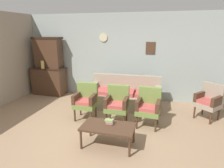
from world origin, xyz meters
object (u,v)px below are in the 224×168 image
Objects in this scene: armchair_near_cabinet at (86,100)px; floor_vase_by_wall at (218,99)px; side_cabinet at (49,81)px; floral_couch at (125,96)px; book_stack_on_table at (109,122)px; armchair_row_middle at (117,103)px; vase_on_cabinet at (43,65)px; armchair_near_couch_end at (148,106)px; wingback_chair_by_fireplace at (209,100)px; coffee_table at (108,128)px.

armchair_near_cabinet is 3.64m from floor_vase_by_wall.
side_cabinet is 2.84m from floral_couch.
book_stack_on_table is (0.10, -1.97, 0.14)m from floral_couch.
side_cabinet is 1.75× the size of floor_vase_by_wall.
side_cabinet reaches higher than armchair_row_middle.
armchair_row_middle is (2.89, -1.35, -0.57)m from vase_on_cabinet.
side_cabinet is at bearing 156.74° from armchair_near_couch_end.
floral_couch is at bearing 91.11° from armchair_row_middle.
floral_couch is 1.27m from armchair_near_couch_end.
vase_on_cabinet is 3.90m from armchair_near_couch_end.
book_stack_on_table is (-0.66, -0.96, -0.03)m from armchair_near_couch_end.
armchair_row_middle is at bearing 94.60° from book_stack_on_table.
armchair_near_cabinet and armchair_row_middle have the same top height.
side_cabinet is 5.34m from floor_vase_by_wall.
armchair_row_middle reaches higher than floor_vase_by_wall.
wingback_chair_by_fireplace is 2.71m from book_stack_on_table.
wingback_chair_by_fireplace is 5.40× the size of book_stack_on_table.
floral_couch is 2.04m from coffee_table.
side_cabinet reaches higher than armchair_near_couch_end.
armchair_row_middle and wingback_chair_by_fireplace have the same top height.
coffee_table is 6.00× the size of book_stack_on_table.
wingback_chair_by_fireplace is 0.77m from floor_vase_by_wall.
armchair_near_cabinet is 1.00× the size of armchair_row_middle.
armchair_near_couch_end is 1.36× the size of floor_vase_by_wall.
armchair_near_couch_end is (0.74, 0.01, 0.00)m from armchair_row_middle.
wingback_chair_by_fireplace is at bearing 14.44° from armchair_near_cabinet.
armchair_near_couch_end is (3.55, -1.52, 0.03)m from side_cabinet.
coffee_table is (0.09, -2.04, 0.05)m from floral_couch.
side_cabinet is 0.56× the size of floral_couch.
vase_on_cabinet is (-0.08, -0.18, 0.60)m from side_cabinet.
floor_vase_by_wall is at bearing 60.30° from wingback_chair_by_fireplace.
coffee_table is at bearing -49.54° from armchair_near_cabinet.
coffee_table is 3.47m from floor_vase_by_wall.
vase_on_cabinet is at bearing 154.89° from armchair_row_middle.
side_cabinet reaches higher than book_stack_on_table.
floor_vase_by_wall is at bearing 44.90° from coffee_table.
armchair_near_couch_end and wingback_chair_by_fireplace have the same top height.
armchair_near_couch_end is at bearing -141.58° from floor_vase_by_wall.
wingback_chair_by_fireplace is (1.42, 0.77, 0.00)m from armchair_near_couch_end.
wingback_chair_by_fireplace is at bearing -119.70° from floor_vase_by_wall.
coffee_table is 1.51× the size of floor_vase_by_wall.
armchair_near_couch_end is 1.62m from wingback_chair_by_fireplace.
coffee_table is at bearing -93.71° from book_stack_on_table.
side_cabinet is 0.63m from vase_on_cabinet.
armchair_near_cabinet reaches higher than floor_vase_by_wall.
armchair_near_cabinet and armchair_near_couch_end have the same top height.
floor_vase_by_wall is (2.53, 1.44, -0.17)m from armchair_row_middle.
book_stack_on_table is at bearing -124.64° from armchair_near_couch_end.
book_stack_on_table is at bearing -135.89° from floor_vase_by_wall.
coffee_table is 0.12m from book_stack_on_table.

